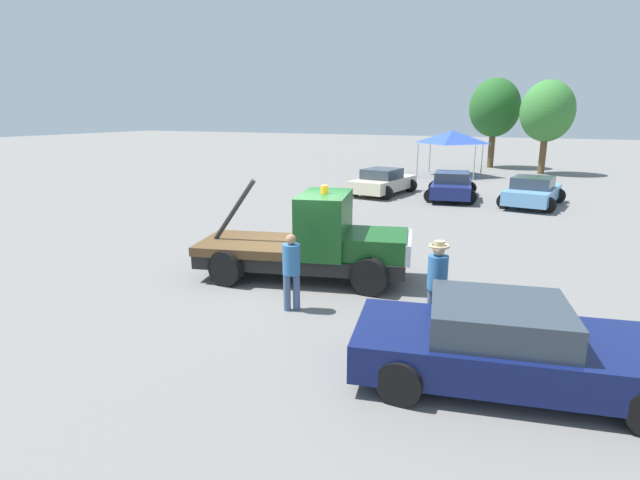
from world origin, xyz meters
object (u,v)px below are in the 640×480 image
Objects in this scene: person_near_truck at (437,278)px; parked_car_navy at (452,186)px; canopy_tent_blue at (452,137)px; parked_car_skyblue at (533,192)px; tow_truck at (315,243)px; parked_car_cream at (383,182)px; foreground_car at (509,345)px; tree_center at (547,111)px; tree_left at (495,108)px; person_at_hood at (291,267)px.

person_near_truck is 0.39× the size of parked_car_navy.
canopy_tent_blue is (-1.79, 9.20, 1.91)m from parked_car_navy.
parked_car_skyblue is at bearing -105.08° from parked_car_navy.
parked_car_cream is (-2.56, 13.65, -0.28)m from tow_truck.
canopy_tent_blue reaches higher than parked_car_cream.
parked_car_navy is at bearing -149.60° from person_near_truck.
tree_center is at bearing 79.21° from foreground_car.
foreground_car is 2.86× the size of person_near_truck.
tree_left is at bearing 85.52° from foreground_car.
tree_left reaches higher than tree_center.
tow_truck is 29.77m from tree_left.
person_at_hood is at bearing 169.83° from parked_car_navy.
tree_center is at bearing 66.32° from tow_truck.
person_near_truck is 0.49× the size of canopy_tent_blue.
tree_center is (4.17, 28.77, 3.20)m from person_at_hood.
tree_left is at bearing -154.34° from person_near_truck.
tow_truck reaches higher than person_near_truck.
parked_car_cream is at bearing -118.85° from tree_center.
tow_truck is 0.85× the size of tree_left.
canopy_tent_blue is at bearing 37.40° from parked_car_skyblue.
person_at_hood is 25.11m from canopy_tent_blue.
canopy_tent_blue is at bearing -1.55° from parked_car_cream.
person_near_truck is 15.72m from parked_car_navy.
foreground_car is 1.12× the size of parked_car_navy.
parked_car_cream is 0.74× the size of tree_center.
parked_car_navy is (0.90, 13.73, -0.28)m from tow_truck.
canopy_tent_blue is at bearing 2.46° from parked_car_navy.
parked_car_skyblue is (1.13, 15.09, -0.40)m from person_near_truck.
person_near_truck is at bearing -179.23° from parked_car_navy.
person_near_truck is 16.57m from parked_car_cream.
parked_car_navy is at bearing 91.82° from foreground_car.
foreground_car is at bearing 63.76° from person_near_truck.
parked_car_navy is (-2.54, 15.51, -0.40)m from person_near_truck.
tree_left reaches higher than person_at_hood.
canopy_tent_blue is (-5.77, 26.29, 1.90)m from foreground_car.
parked_car_cream and parked_car_navy have the same top height.
tow_truck is 5.94m from foreground_car.
person_at_hood is 0.37× the size of parked_car_cream.
parked_car_navy is at bearing 91.29° from parked_car_skyblue.
person_near_truck is at bearing -80.08° from canopy_tent_blue.
canopy_tent_blue is at bearing -105.42° from tree_left.
foreground_car is 0.82× the size of tree_center.
tree_left is at bearing 20.44° from parked_car_skyblue.
tree_left is 1.06× the size of tree_center.
person_near_truck is 28.66m from tree_center.
parked_car_cream is at bearing 82.69° from parked_car_navy.
person_near_truck is 15.14m from parked_car_skyblue.
parked_car_navy is at bearing -39.34° from person_at_hood.
tree_left is 4.67m from tree_center.
tow_truck is 1.23× the size of parked_car_cream.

